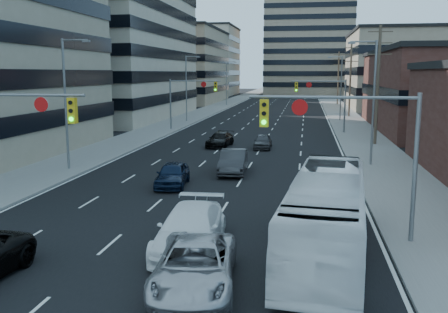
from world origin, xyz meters
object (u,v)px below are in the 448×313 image
Objects in this scene: white_van at (190,229)px; transit_bus at (327,215)px; sedan_blue at (172,174)px; silver_suv at (195,266)px.

white_van is 5.19m from transit_bus.
transit_bus reaches higher than sedan_blue.
transit_bus is at bearing 35.08° from silver_suv.
transit_bus reaches higher than silver_suv.
transit_bus reaches higher than white_van.
transit_bus is at bearing 0.90° from white_van.
white_van is 11.00m from sedan_blue.
transit_bus is (5.13, 0.29, 0.73)m from white_van.
silver_suv is 0.48× the size of transit_bus.
silver_suv is (0.95, -3.41, -0.07)m from white_van.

